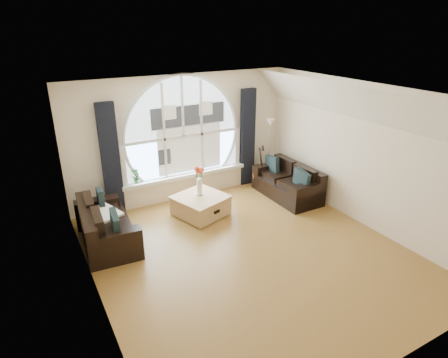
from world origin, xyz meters
TOP-DOWN VIEW (x-y plane):
  - ground at (0.00, 0.00)m, footprint 5.00×5.50m
  - ceiling at (0.00, 0.00)m, footprint 5.00×5.50m
  - wall_back at (0.00, 2.75)m, footprint 5.00×0.01m
  - wall_front at (0.00, -2.75)m, footprint 5.00×0.01m
  - wall_left at (-2.50, 0.00)m, footprint 0.01×5.50m
  - wall_right at (2.50, 0.00)m, footprint 0.01×5.50m
  - attic_slope at (2.20, 0.00)m, footprint 0.92×5.50m
  - arched_window at (0.00, 2.72)m, footprint 2.60×0.06m
  - window_sill at (0.00, 2.65)m, footprint 2.90×0.22m
  - window_frame at (0.00, 2.69)m, footprint 2.76×0.08m
  - neighbor_house at (0.15, 2.71)m, footprint 1.70×0.02m
  - curtain_left at (-1.60, 2.63)m, footprint 0.35×0.12m
  - curtain_right at (1.60, 2.63)m, footprint 0.35×0.12m
  - sofa_left at (-2.03, 1.53)m, footprint 0.95×1.71m
  - sofa_right at (1.97, 1.52)m, footprint 0.82×1.64m
  - coffee_chest at (-0.12, 1.67)m, footprint 1.18×1.18m
  - throw_blanket at (-2.07, 1.64)m, footprint 0.72×0.72m
  - vase_flowers at (-0.09, 1.76)m, footprint 0.24×0.24m
  - floor_lamp at (2.06, 2.38)m, footprint 0.24×0.24m
  - guitar at (1.73, 2.30)m, footprint 0.38×0.28m
  - potted_plant at (-1.13, 2.65)m, footprint 0.21×0.18m

SIDE VIEW (x-z plane):
  - ground at x=0.00m, z-range -0.01..0.01m
  - coffee_chest at x=-0.12m, z-range 0.00..0.46m
  - sofa_left at x=-2.03m, z-range 0.03..0.77m
  - sofa_right at x=1.97m, z-range 0.04..0.76m
  - throw_blanket at x=-2.07m, z-range 0.45..0.55m
  - window_sill at x=0.00m, z-range 0.47..0.55m
  - guitar at x=1.73m, z-range 0.00..1.06m
  - potted_plant at x=-1.13m, z-range 0.55..0.88m
  - floor_lamp at x=2.06m, z-range 0.00..1.60m
  - vase_flowers at x=-0.09m, z-range 0.46..1.16m
  - curtain_left at x=-1.60m, z-range 0.00..2.30m
  - curtain_right at x=1.60m, z-range 0.00..2.30m
  - wall_back at x=0.00m, z-range 0.00..2.70m
  - wall_front at x=0.00m, z-range 0.00..2.70m
  - wall_left at x=-2.50m, z-range 0.00..2.70m
  - wall_right at x=2.50m, z-range 0.00..2.70m
  - neighbor_house at x=0.15m, z-range 0.75..2.25m
  - arched_window at x=0.00m, z-range 0.55..2.70m
  - window_frame at x=0.00m, z-range 0.55..2.70m
  - attic_slope at x=2.20m, z-range 1.99..2.71m
  - ceiling at x=0.00m, z-range 2.70..2.71m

